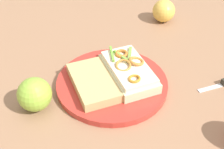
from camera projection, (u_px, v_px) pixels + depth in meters
ground_plane at (112, 86)px, 0.73m from camera, size 2.00×2.00×0.00m
plate at (112, 84)px, 0.72m from camera, size 0.26×0.26×0.02m
sandwich at (128, 71)px, 0.72m from camera, size 0.18×0.18×0.05m
bread_slice_side at (95, 82)px, 0.70m from camera, size 0.17×0.17×0.02m
apple_0 at (35, 94)px, 0.65m from camera, size 0.10×0.10×0.07m
apple_2 at (164, 11)px, 0.94m from camera, size 0.10×0.10×0.07m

